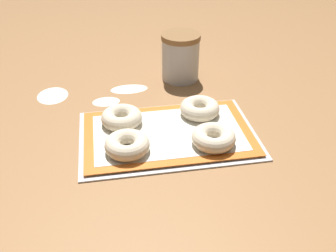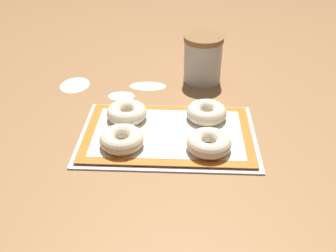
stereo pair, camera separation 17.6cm
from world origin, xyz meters
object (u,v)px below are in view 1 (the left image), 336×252
at_px(bagel_back_right, 200,108).
at_px(flour_canister, 180,57).
at_px(bagel_front_right, 214,137).
at_px(bagel_back_left, 122,118).
at_px(bagel_front_left, 127,145).
at_px(baking_tray, 168,135).

bearing_deg(bagel_back_right, flour_canister, 91.03).
relative_size(bagel_front_right, flour_canister, 0.72).
bearing_deg(bagel_back_left, bagel_back_right, 2.97).
xyz_separation_m(bagel_front_left, bagel_back_right, (0.21, 0.13, 0.00)).
relative_size(bagel_front_left, flour_canister, 0.72).
height_order(bagel_front_right, flour_canister, flour_canister).
xyz_separation_m(bagel_front_right, bagel_back_right, (-0.00, 0.14, 0.00)).
height_order(bagel_front_right, bagel_back_left, same).
bearing_deg(flour_canister, bagel_back_right, -88.97).
distance_m(baking_tray, bagel_back_right, 0.12).
bearing_deg(bagel_back_left, bagel_front_left, -88.09).
xyz_separation_m(bagel_front_left, bagel_back_left, (-0.00, 0.12, 0.00)).
height_order(bagel_front_right, bagel_back_right, same).
relative_size(baking_tray, bagel_back_left, 4.17).
distance_m(baking_tray, flour_canister, 0.34).
distance_m(bagel_front_left, flour_canister, 0.43).
relative_size(bagel_front_left, bagel_back_right, 1.00).
bearing_deg(baking_tray, flour_canister, 73.34).
relative_size(baking_tray, bagel_front_left, 4.17).
xyz_separation_m(baking_tray, flour_canister, (0.09, 0.32, 0.07)).
xyz_separation_m(baking_tray, bagel_front_left, (-0.11, -0.06, 0.03)).
relative_size(baking_tray, bagel_back_right, 4.17).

